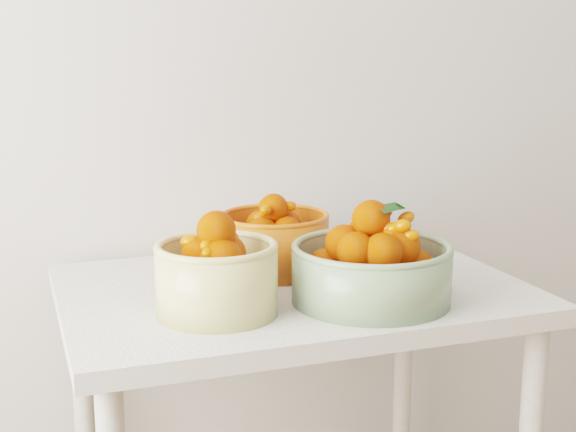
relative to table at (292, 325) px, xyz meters
name	(u,v)px	position (x,y,z in m)	size (l,w,h in m)	color
table	(292,325)	(0.00, 0.00, 0.00)	(1.00, 0.70, 0.75)	silver
bowl_cream	(217,276)	(-0.21, -0.14, 0.17)	(0.25, 0.25, 0.21)	#D6C77C
bowl_green	(371,266)	(0.12, -0.16, 0.17)	(0.34, 0.34, 0.21)	gray
bowl_orange	(274,240)	(0.00, 0.12, 0.17)	(0.26, 0.26, 0.18)	#DF5214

